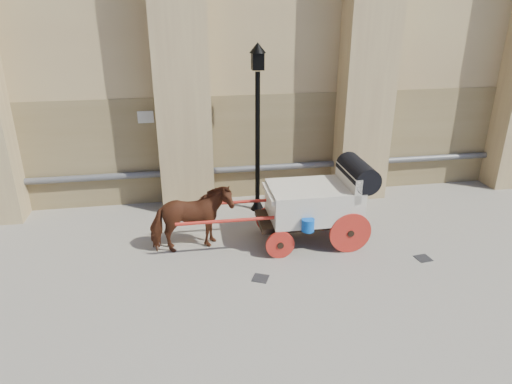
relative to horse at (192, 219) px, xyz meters
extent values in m
plane|color=gray|center=(1.00, -1.06, -0.78)|extent=(90.00, 90.00, 0.00)
cube|color=olive|center=(3.00, 3.09, 0.72)|extent=(44.00, 0.35, 3.00)
cylinder|color=#59595B|center=(3.00, 2.82, 0.12)|extent=(42.00, 0.18, 0.18)
cube|color=beige|center=(-1.00, 2.91, 1.72)|extent=(0.42, 0.04, 0.32)
imported|color=#592A17|center=(0.00, 0.00, 0.00)|extent=(1.96, 1.16, 1.55)
cube|color=black|center=(2.73, -0.05, -0.18)|extent=(2.40, 1.11, 0.13)
cube|color=beige|center=(2.84, -0.05, 0.25)|extent=(2.07, 1.38, 0.76)
cube|color=beige|center=(3.65, -0.06, 0.69)|extent=(0.18, 1.36, 0.60)
cube|color=beige|center=(1.92, -0.04, 0.52)|extent=(0.39, 1.20, 0.11)
cylinder|color=black|center=(3.87, -0.06, 0.90)|extent=(0.62, 1.36, 0.61)
cylinder|color=red|center=(3.53, -0.73, -0.29)|extent=(0.98, 0.08, 0.98)
cylinder|color=red|center=(3.55, 0.61, -0.29)|extent=(0.98, 0.08, 0.98)
cylinder|color=red|center=(1.91, -0.71, -0.45)|extent=(0.65, 0.07, 0.65)
cylinder|color=red|center=(1.92, 0.63, -0.45)|extent=(0.65, 0.07, 0.65)
cylinder|color=red|center=(0.93, -0.52, 0.15)|extent=(2.60, 0.10, 0.08)
cylinder|color=red|center=(0.95, 0.46, 0.15)|extent=(2.60, 0.10, 0.08)
cylinder|color=blue|center=(2.50, -0.81, 0.04)|extent=(0.28, 0.28, 0.28)
cylinder|color=black|center=(1.87, 1.96, 1.10)|extent=(0.12, 0.12, 3.74)
cone|color=black|center=(1.87, 1.96, -0.59)|extent=(0.37, 0.37, 0.37)
cube|color=black|center=(1.87, 1.96, 3.23)|extent=(0.29, 0.29, 0.44)
cone|color=black|center=(1.87, 1.96, 3.54)|extent=(0.42, 0.42, 0.25)
cube|color=black|center=(1.33, -1.47, -0.77)|extent=(0.42, 0.42, 0.01)
cube|color=black|center=(5.08, -1.31, -0.77)|extent=(0.35, 0.35, 0.01)
camera|label=1|loc=(-0.15, -9.42, 4.53)|focal=32.00mm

